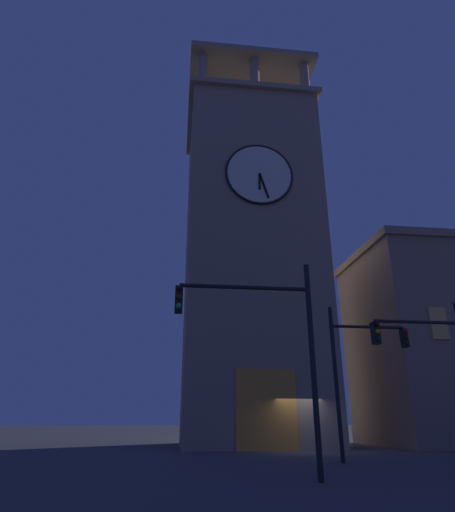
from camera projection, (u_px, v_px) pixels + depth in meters
The scene contains 5 objects.
ground_plane at pixel (303, 451), 21.31m from camera, with size 200.00×200.00×0.00m, color #424247.
clocktower at pixel (250, 256), 29.40m from camera, with size 9.21×8.82×28.49m.
traffic_signal_near at pixel (267, 333), 11.97m from camera, with size 3.96×0.41×5.83m.
traffic_signal_mid at pixel (437, 358), 14.50m from camera, with size 3.34×0.41×5.42m.
traffic_signal_far at pixel (359, 360), 16.94m from camera, with size 3.25×0.41×5.81m.
Camera 1 is at (6.51, 22.79, 1.50)m, focal length 29.96 mm.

